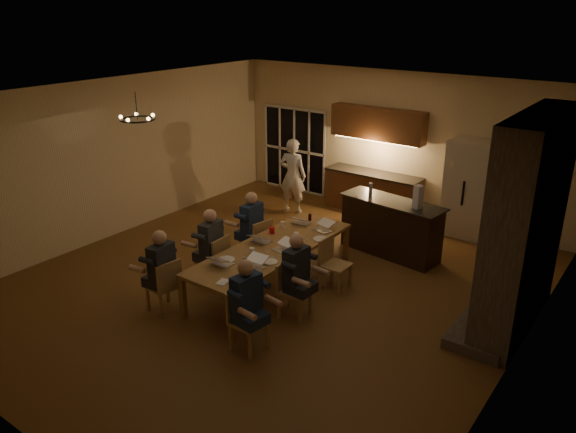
# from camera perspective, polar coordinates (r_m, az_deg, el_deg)

# --- Properties ---
(floor) EXTENTS (9.00, 9.00, 0.00)m
(floor) POSITION_cam_1_polar(r_m,az_deg,el_deg) (9.78, -1.72, -6.87)
(floor) COLOR brown
(floor) RESTS_ON ground
(back_wall) EXTENTS (8.00, 0.04, 3.20)m
(back_wall) POSITION_cam_1_polar(r_m,az_deg,el_deg) (12.86, 10.75, 7.31)
(back_wall) COLOR beige
(back_wall) RESTS_ON ground
(left_wall) EXTENTS (0.04, 9.00, 3.20)m
(left_wall) POSITION_cam_1_polar(r_m,az_deg,el_deg) (11.94, -17.31, 5.66)
(left_wall) COLOR beige
(left_wall) RESTS_ON ground
(right_wall) EXTENTS (0.04, 9.00, 3.20)m
(right_wall) POSITION_cam_1_polar(r_m,az_deg,el_deg) (7.54, 23.13, -4.04)
(right_wall) COLOR beige
(right_wall) RESTS_ON ground
(ceiling) EXTENTS (8.00, 9.00, 0.04)m
(ceiling) POSITION_cam_1_polar(r_m,az_deg,el_deg) (8.74, -1.95, 12.11)
(ceiling) COLOR white
(ceiling) RESTS_ON back_wall
(french_doors) EXTENTS (1.86, 0.08, 2.10)m
(french_doors) POSITION_cam_1_polar(r_m,az_deg,el_deg) (14.28, 0.69, 6.77)
(french_doors) COLOR black
(french_doors) RESTS_ON ground
(fireplace) EXTENTS (0.58, 2.50, 3.20)m
(fireplace) POSITION_cam_1_polar(r_m,az_deg,el_deg) (8.69, 23.06, -0.76)
(fireplace) COLOR #60544B
(fireplace) RESTS_ON ground
(kitchenette) EXTENTS (2.24, 0.68, 2.40)m
(kitchenette) POSITION_cam_1_polar(r_m,az_deg,el_deg) (12.81, 8.78, 5.53)
(kitchenette) COLOR brown
(kitchenette) RESTS_ON ground
(refrigerator) EXTENTS (0.90, 0.68, 2.00)m
(refrigerator) POSITION_cam_1_polar(r_m,az_deg,el_deg) (12.02, 17.92, 2.70)
(refrigerator) COLOR beige
(refrigerator) RESTS_ON ground
(dining_table) EXTENTS (1.10, 3.31, 0.75)m
(dining_table) POSITION_cam_1_polar(r_m,az_deg,el_deg) (9.51, -1.59, -5.18)
(dining_table) COLOR #9F7C3F
(dining_table) RESTS_ON ground
(bar_island) EXTENTS (2.08, 0.92, 1.08)m
(bar_island) POSITION_cam_1_polar(r_m,az_deg,el_deg) (10.87, 10.40, -1.11)
(bar_island) COLOR black
(bar_island) RESTS_ON ground
(chair_left_near) EXTENTS (0.50, 0.50, 0.89)m
(chair_left_near) POSITION_cam_1_polar(r_m,az_deg,el_deg) (9.01, -12.59, -6.80)
(chair_left_near) COLOR tan
(chair_left_near) RESTS_ON ground
(chair_left_mid) EXTENTS (0.46, 0.46, 0.89)m
(chair_left_mid) POSITION_cam_1_polar(r_m,az_deg,el_deg) (9.69, -7.68, -4.40)
(chair_left_mid) COLOR tan
(chair_left_mid) RESTS_ON ground
(chair_left_far) EXTENTS (0.52, 0.52, 0.89)m
(chair_left_far) POSITION_cam_1_polar(r_m,az_deg,el_deg) (10.34, -3.28, -2.53)
(chair_left_far) COLOR tan
(chair_left_far) RESTS_ON ground
(chair_right_near) EXTENTS (0.46, 0.46, 0.89)m
(chair_right_near) POSITION_cam_1_polar(r_m,az_deg,el_deg) (7.89, -4.00, -10.60)
(chair_right_near) COLOR tan
(chair_right_near) RESTS_ON ground
(chair_right_mid) EXTENTS (0.50, 0.50, 0.89)m
(chair_right_mid) POSITION_cam_1_polar(r_m,az_deg,el_deg) (8.66, 0.71, -7.47)
(chair_right_mid) COLOR tan
(chair_right_mid) RESTS_ON ground
(chair_right_far) EXTENTS (0.44, 0.44, 0.89)m
(chair_right_far) POSITION_cam_1_polar(r_m,az_deg,el_deg) (9.47, 4.88, -4.89)
(chair_right_far) COLOR tan
(chair_right_far) RESTS_ON ground
(person_left_near) EXTENTS (0.66, 0.66, 1.38)m
(person_left_near) POSITION_cam_1_polar(r_m,az_deg,el_deg) (8.86, -12.64, -5.54)
(person_left_near) COLOR #262A31
(person_left_near) RESTS_ON ground
(person_right_near) EXTENTS (0.68, 0.68, 1.38)m
(person_right_near) POSITION_cam_1_polar(r_m,az_deg,el_deg) (7.78, -4.21, -9.02)
(person_right_near) COLOR navy
(person_right_near) RESTS_ON ground
(person_left_mid) EXTENTS (0.66, 0.66, 1.38)m
(person_left_mid) POSITION_cam_1_polar(r_m,az_deg,el_deg) (9.56, -7.77, -3.16)
(person_left_mid) COLOR #31363B
(person_left_mid) RESTS_ON ground
(person_right_mid) EXTENTS (0.63, 0.63, 1.38)m
(person_right_mid) POSITION_cam_1_polar(r_m,az_deg,el_deg) (8.53, 0.85, -6.08)
(person_right_mid) COLOR #262A31
(person_right_mid) RESTS_ON ground
(person_left_far) EXTENTS (0.60, 0.60, 1.38)m
(person_left_far) POSITION_cam_1_polar(r_m,az_deg,el_deg) (10.31, -3.67, -1.15)
(person_left_far) COLOR navy
(person_left_far) RESTS_ON ground
(standing_person) EXTENTS (0.70, 0.54, 1.72)m
(standing_person) POSITION_cam_1_polar(r_m,az_deg,el_deg) (12.79, 0.48, 4.17)
(standing_person) COLOR silver
(standing_person) RESTS_ON ground
(chandelier) EXTENTS (0.57, 0.57, 0.03)m
(chandelier) POSITION_cam_1_polar(r_m,az_deg,el_deg) (9.73, -15.05, 9.52)
(chandelier) COLOR black
(chandelier) RESTS_ON ceiling
(laptop_a) EXTENTS (0.33, 0.29, 0.23)m
(laptop_a) POSITION_cam_1_polar(r_m,az_deg,el_deg) (8.77, -6.69, -4.16)
(laptop_a) COLOR silver
(laptop_a) RESTS_ON dining_table
(laptop_b) EXTENTS (0.33, 0.29, 0.23)m
(laptop_b) POSITION_cam_1_polar(r_m,az_deg,el_deg) (8.61, -3.54, -4.55)
(laptop_b) COLOR silver
(laptop_b) RESTS_ON dining_table
(laptop_c) EXTENTS (0.34, 0.31, 0.23)m
(laptop_c) POSITION_cam_1_polar(r_m,az_deg,el_deg) (9.53, -2.75, -1.92)
(laptop_c) COLOR silver
(laptop_c) RESTS_ON dining_table
(laptop_d) EXTENTS (0.37, 0.34, 0.23)m
(laptop_d) POSITION_cam_1_polar(r_m,az_deg,el_deg) (9.16, -0.54, -2.87)
(laptop_d) COLOR silver
(laptop_d) RESTS_ON dining_table
(laptop_e) EXTENTS (0.34, 0.30, 0.23)m
(laptop_e) POSITION_cam_1_polar(r_m,az_deg,el_deg) (10.29, 1.42, -0.11)
(laptop_e) COLOR silver
(laptop_e) RESTS_ON dining_table
(laptop_f) EXTENTS (0.37, 0.34, 0.23)m
(laptop_f) POSITION_cam_1_polar(r_m,az_deg,el_deg) (9.97, 3.47, -0.85)
(laptop_f) COLOR silver
(laptop_f) RESTS_ON dining_table
(mug_front) EXTENTS (0.08, 0.08, 0.10)m
(mug_front) POSITION_cam_1_polar(r_m,az_deg,el_deg) (9.11, -3.69, -3.50)
(mug_front) COLOR white
(mug_front) RESTS_ON dining_table
(mug_mid) EXTENTS (0.09, 0.09, 0.10)m
(mug_mid) POSITION_cam_1_polar(r_m,az_deg,el_deg) (9.68, 0.84, -1.91)
(mug_mid) COLOR white
(mug_mid) RESTS_ON dining_table
(mug_back) EXTENTS (0.08, 0.08, 0.10)m
(mug_back) POSITION_cam_1_polar(r_m,az_deg,el_deg) (10.15, -0.54, -0.79)
(mug_back) COLOR white
(mug_back) RESTS_ON dining_table
(redcup_near) EXTENTS (0.09, 0.09, 0.12)m
(redcup_near) POSITION_cam_1_polar(r_m,az_deg,el_deg) (8.19, -4.82, -6.44)
(redcup_near) COLOR red
(redcup_near) RESTS_ON dining_table
(redcup_mid) EXTENTS (0.09, 0.09, 0.12)m
(redcup_mid) POSITION_cam_1_polar(r_m,az_deg,el_deg) (9.87, -1.65, -1.40)
(redcup_mid) COLOR red
(redcup_mid) RESTS_ON dining_table
(can_silver) EXTENTS (0.06, 0.06, 0.12)m
(can_silver) POSITION_cam_1_polar(r_m,az_deg,el_deg) (8.77, -4.41, -4.47)
(can_silver) COLOR #B2B2B7
(can_silver) RESTS_ON dining_table
(can_cola) EXTENTS (0.06, 0.06, 0.12)m
(can_cola) POSITION_cam_1_polar(r_m,az_deg,el_deg) (10.46, 2.24, -0.07)
(can_cola) COLOR #3F0F0C
(can_cola) RESTS_ON dining_table
(plate_near) EXTENTS (0.24, 0.24, 0.02)m
(plate_near) POSITION_cam_1_polar(r_m,az_deg,el_deg) (8.82, -1.82, -4.63)
(plate_near) COLOR white
(plate_near) RESTS_ON dining_table
(plate_left) EXTENTS (0.28, 0.28, 0.02)m
(plate_left) POSITION_cam_1_polar(r_m,az_deg,el_deg) (8.94, -6.30, -4.38)
(plate_left) COLOR white
(plate_left) RESTS_ON dining_table
(plate_far) EXTENTS (0.26, 0.26, 0.02)m
(plate_far) POSITION_cam_1_polar(r_m,az_deg,el_deg) (9.65, 3.34, -2.30)
(plate_far) COLOR white
(plate_far) RESTS_ON dining_table
(notepad) EXTENTS (0.18, 0.22, 0.01)m
(notepad) POSITION_cam_1_polar(r_m,az_deg,el_deg) (8.27, -6.63, -6.63)
(notepad) COLOR white
(notepad) RESTS_ON dining_table
(bar_bottle) EXTENTS (0.07, 0.07, 0.24)m
(bar_bottle) POSITION_cam_1_polar(r_m,az_deg,el_deg) (10.90, 8.39, 2.78)
(bar_bottle) COLOR #99999E
(bar_bottle) RESTS_ON bar_island
(bar_blender) EXTENTS (0.18, 0.18, 0.43)m
(bar_blender) POSITION_cam_1_polar(r_m,az_deg,el_deg) (10.32, 13.08, 1.95)
(bar_blender) COLOR silver
(bar_blender) RESTS_ON bar_island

